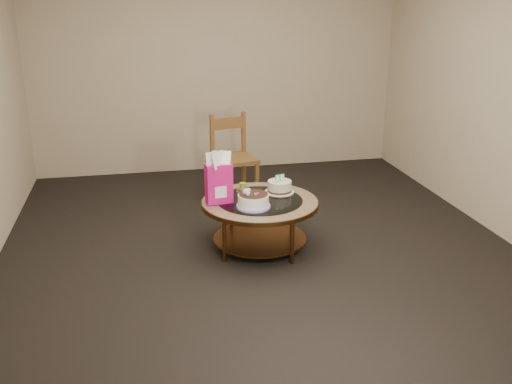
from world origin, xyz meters
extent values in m
plane|color=black|center=(0.00, 0.00, 0.00)|extent=(5.00, 5.00, 0.00)
cube|color=tan|center=(0.00, 2.50, 1.30)|extent=(4.50, 0.02, 2.60)
cube|color=tan|center=(0.00, -2.50, 1.30)|extent=(4.50, 0.02, 2.60)
cube|color=tan|center=(2.25, 0.00, 1.30)|extent=(0.02, 5.00, 2.60)
cylinder|color=brown|center=(0.35, 0.20, 0.21)|extent=(0.04, 0.04, 0.42)
cylinder|color=brown|center=(-0.20, 0.35, 0.21)|extent=(0.04, 0.04, 0.42)
cylinder|color=brown|center=(-0.35, -0.20, 0.21)|extent=(0.04, 0.04, 0.42)
cylinder|color=brown|center=(0.20, -0.35, 0.21)|extent=(0.04, 0.04, 0.42)
cylinder|color=brown|center=(0.00, 0.00, 0.10)|extent=(0.82, 0.82, 0.02)
cylinder|color=brown|center=(0.00, 0.00, 0.43)|extent=(1.02, 1.02, 0.04)
cylinder|color=olive|center=(0.00, 0.00, 0.45)|extent=(1.00, 1.00, 0.01)
cylinder|color=black|center=(0.00, 0.00, 0.45)|extent=(0.74, 0.74, 0.01)
cylinder|color=#B89FE0|center=(-0.09, -0.16, 0.47)|extent=(0.28, 0.28, 0.02)
cylinder|color=white|center=(-0.09, -0.16, 0.52)|extent=(0.26, 0.26, 0.11)
cylinder|color=black|center=(-0.09, -0.16, 0.58)|extent=(0.24, 0.24, 0.01)
sphere|color=#B89FE0|center=(-0.16, -0.15, 0.60)|extent=(0.05, 0.05, 0.05)
sphere|color=#B89FE0|center=(-0.13, -0.12, 0.59)|extent=(0.04, 0.04, 0.04)
sphere|color=#B89FE0|center=(-0.14, -0.19, 0.59)|extent=(0.04, 0.04, 0.04)
cone|color=#1E7124|center=(-0.12, -0.15, 0.58)|extent=(0.04, 0.04, 0.02)
cone|color=#1E7124|center=(-0.17, -0.18, 0.58)|extent=(0.03, 0.04, 0.02)
cone|color=#1E7124|center=(-0.12, -0.10, 0.58)|extent=(0.03, 0.03, 0.02)
cone|color=#1E7124|center=(-0.12, -0.21, 0.58)|extent=(0.03, 0.04, 0.02)
cylinder|color=silver|center=(0.21, 0.16, 0.46)|extent=(0.27, 0.27, 0.01)
cylinder|color=#422412|center=(0.21, 0.16, 0.48)|extent=(0.22, 0.22, 0.02)
cylinder|color=beige|center=(0.21, 0.16, 0.53)|extent=(0.21, 0.21, 0.08)
cube|color=#4DB454|center=(0.19, 0.15, 0.60)|extent=(0.04, 0.02, 0.06)
cube|color=white|center=(0.19, 0.15, 0.60)|extent=(0.03, 0.02, 0.05)
cube|color=#43A8E7|center=(0.24, 0.16, 0.60)|extent=(0.04, 0.02, 0.06)
cube|color=white|center=(0.24, 0.16, 0.60)|extent=(0.03, 0.02, 0.05)
cube|color=#C4127C|center=(-0.35, 0.02, 0.63)|extent=(0.23, 0.15, 0.34)
cube|color=white|center=(-0.35, 0.02, 0.57)|extent=(0.11, 0.14, 0.10)
cube|color=#EFCB62|center=(-0.10, 0.26, 0.46)|extent=(0.12, 0.12, 0.01)
cylinder|color=gold|center=(-0.10, 0.26, 0.47)|extent=(0.11, 0.11, 0.01)
cylinder|color=olive|center=(-0.10, 0.26, 0.51)|extent=(0.06, 0.06, 0.06)
cylinder|color=black|center=(-0.10, 0.26, 0.54)|extent=(0.00, 0.00, 0.01)
cube|color=brown|center=(0.00, 1.30, 0.46)|extent=(0.50, 0.50, 0.04)
cube|color=brown|center=(-0.14, 1.08, 0.23)|extent=(0.05, 0.05, 0.46)
cube|color=brown|center=(0.21, 1.16, 0.23)|extent=(0.05, 0.05, 0.46)
cube|color=brown|center=(-0.22, 1.44, 0.23)|extent=(0.05, 0.05, 0.46)
cube|color=brown|center=(0.14, 1.51, 0.23)|extent=(0.05, 0.05, 0.46)
cube|color=brown|center=(-0.22, 1.44, 0.69)|extent=(0.05, 0.05, 0.47)
cube|color=brown|center=(0.14, 1.51, 0.69)|extent=(0.05, 0.05, 0.47)
cube|color=brown|center=(-0.04, 1.48, 0.81)|extent=(0.36, 0.10, 0.12)
camera|label=1|loc=(-0.98, -4.52, 2.16)|focal=40.00mm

